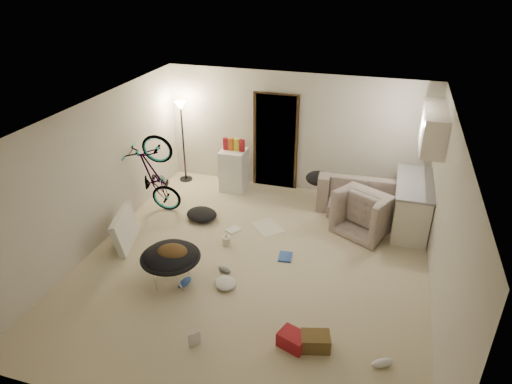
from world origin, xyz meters
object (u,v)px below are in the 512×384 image
(sofa, at_px, (366,196))
(armchair, at_px, (370,214))
(drink_case_b, at_px, (293,340))
(floor_lamp, at_px, (182,125))
(mini_fridge, at_px, (234,170))
(saucer_chair, at_px, (171,262))
(juicer, at_px, (227,240))
(bicycle, at_px, (157,192))
(drink_case_a, at_px, (315,341))
(kitchen_counter, at_px, (411,206))
(tv_box, at_px, (125,229))

(sofa, height_order, armchair, armchair)
(drink_case_b, bearing_deg, floor_lamp, 149.28)
(mini_fridge, relative_size, drink_case_b, 2.48)
(armchair, bearing_deg, drink_case_b, 105.90)
(saucer_chair, height_order, juicer, saucer_chair)
(floor_lamp, xyz_separation_m, mini_fridge, (1.19, -0.10, -0.86))
(bicycle, xyz_separation_m, mini_fridge, (1.09, 1.42, -0.00))
(floor_lamp, distance_m, drink_case_b, 5.52)
(juicer, bearing_deg, sofa, 42.23)
(saucer_chair, relative_size, drink_case_a, 2.45)
(armchair, height_order, bicycle, bicycle)
(kitchen_counter, height_order, bicycle, bicycle)
(mini_fridge, xyz_separation_m, drink_case_a, (2.50, -4.02, -0.34))
(bicycle, xyz_separation_m, tv_box, (0.00, -1.18, -0.15))
(armchair, relative_size, juicer, 4.38)
(tv_box, relative_size, drink_case_a, 2.44)
(kitchen_counter, bearing_deg, mini_fridge, 171.40)
(saucer_chair, bearing_deg, sofa, 50.53)
(armchair, bearing_deg, floor_lamp, 15.67)
(floor_lamp, distance_m, kitchen_counter, 4.95)
(floor_lamp, height_order, armchair, floor_lamp)
(armchair, xyz_separation_m, saucer_chair, (-2.79, -2.49, 0.07))
(floor_lamp, xyz_separation_m, bicycle, (0.10, -1.52, -0.86))
(sofa, distance_m, drink_case_a, 3.93)
(armchair, distance_m, saucer_chair, 3.74)
(saucer_chair, height_order, drink_case_a, saucer_chair)
(floor_lamp, relative_size, tv_box, 1.99)
(kitchen_counter, relative_size, bicycle, 0.88)
(drink_case_b, distance_m, juicer, 2.55)
(saucer_chair, height_order, drink_case_b, saucer_chair)
(sofa, relative_size, saucer_chair, 2.07)
(armchair, bearing_deg, bicycle, 36.60)
(armchair, xyz_separation_m, drink_case_b, (-0.72, -3.23, -0.21))
(bicycle, bearing_deg, tv_box, 173.83)
(bicycle, relative_size, drink_case_a, 4.59)
(floor_lamp, bearing_deg, sofa, -2.86)
(armchair, xyz_separation_m, bicycle, (-4.03, -0.58, 0.14))
(kitchen_counter, height_order, mini_fridge, mini_fridge)
(kitchen_counter, relative_size, drink_case_a, 4.04)
(sofa, bearing_deg, kitchen_counter, 148.51)
(saucer_chair, height_order, tv_box, saucer_chair)
(armchair, relative_size, bicycle, 0.56)
(sofa, distance_m, drink_case_b, 4.02)
(mini_fridge, xyz_separation_m, tv_box, (-1.09, -2.60, -0.15))
(kitchen_counter, height_order, juicer, kitchen_counter)
(sofa, bearing_deg, mini_fridge, -4.97)
(floor_lamp, xyz_separation_m, kitchen_counter, (4.83, -0.65, -0.87))
(drink_case_a, relative_size, drink_case_b, 1.04)
(sofa, bearing_deg, juicer, 39.30)
(tv_box, bearing_deg, juicer, 1.13)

